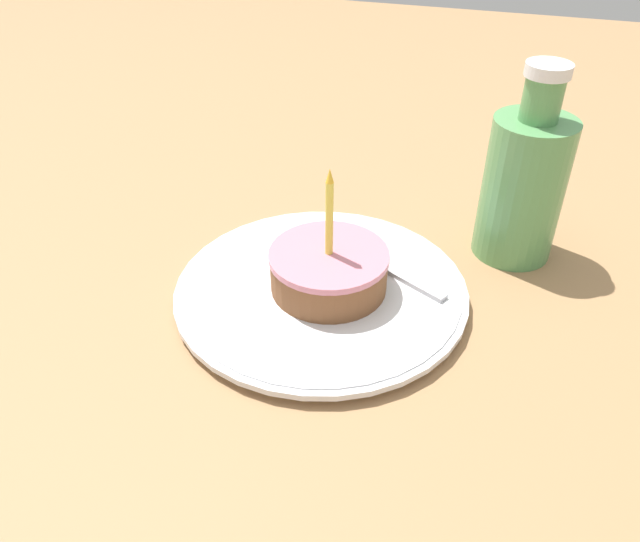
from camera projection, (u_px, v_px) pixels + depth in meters
ground_plane at (328, 314)px, 0.63m from camera, size 2.40×2.40×0.04m
plate at (320, 293)px, 0.62m from camera, size 0.29×0.29×0.02m
cake_slice at (324, 270)px, 0.60m from camera, size 0.12×0.12×0.13m
fork at (364, 255)px, 0.65m from camera, size 0.10×0.17×0.00m
bottle at (524, 183)px, 0.64m from camera, size 0.08×0.08×0.21m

